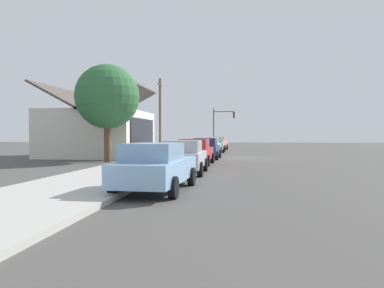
% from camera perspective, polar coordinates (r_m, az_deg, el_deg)
% --- Properties ---
extents(ground_plane, '(120.00, 120.00, 0.00)m').
position_cam_1_polar(ground_plane, '(30.67, 7.27, -2.09)').
color(ground_plane, '#4C4947').
extents(sidewalk_curb, '(60.00, 4.20, 0.16)m').
position_cam_1_polar(sidewalk_curb, '(31.17, -3.09, -1.88)').
color(sidewalk_curb, '#B2AFA8').
rests_on(sidewalk_curb, ground).
extents(car_skyblue, '(4.97, 2.19, 1.59)m').
position_cam_1_polar(car_skyblue, '(12.88, -5.29, -3.29)').
color(car_skyblue, '#8CB7E0').
rests_on(car_skyblue, ground).
extents(car_silver, '(4.33, 2.00, 1.59)m').
position_cam_1_polar(car_silver, '(18.46, -1.12, -1.87)').
color(car_silver, silver).
rests_on(car_silver, ground).
extents(car_cherry, '(4.38, 2.16, 1.59)m').
position_cam_1_polar(car_cherry, '(24.10, 0.45, -1.10)').
color(car_cherry, red).
rests_on(car_cherry, ground).
extents(car_navy, '(4.47, 2.11, 1.59)m').
position_cam_1_polar(car_navy, '(29.72, 2.10, -0.62)').
color(car_navy, navy).
rests_on(car_navy, ground).
extents(car_ivory, '(4.83, 2.08, 1.59)m').
position_cam_1_polar(car_ivory, '(34.82, 2.51, -0.32)').
color(car_ivory, silver).
rests_on(car_ivory, ground).
extents(car_seafoam, '(4.54, 2.13, 1.59)m').
position_cam_1_polar(car_seafoam, '(40.66, 3.35, -0.07)').
color(car_seafoam, '#9ED1BC').
rests_on(car_seafoam, ground).
extents(car_coral, '(4.85, 2.14, 1.59)m').
position_cam_1_polar(car_coral, '(46.29, 3.87, 0.11)').
color(car_coral, '#EA8C75').
rests_on(car_coral, ground).
extents(storefront_building, '(9.68, 7.78, 5.94)m').
position_cam_1_polar(storefront_building, '(33.99, -13.37, 1.70)').
color(storefront_building, silver).
rests_on(storefront_building, ground).
extents(shade_tree, '(4.34, 4.34, 6.60)m').
position_cam_1_polar(shade_tree, '(27.08, -12.30, 6.75)').
color(shade_tree, brown).
rests_on(shade_tree, ground).
extents(traffic_light_main, '(0.37, 2.79, 5.20)m').
position_cam_1_polar(traffic_light_main, '(50.34, 4.39, 3.26)').
color(traffic_light_main, '#383833').
rests_on(traffic_light_main, ground).
extents(utility_pole_wooden, '(1.80, 0.24, 7.50)m').
position_cam_1_polar(utility_pole_wooden, '(39.61, -4.70, 4.39)').
color(utility_pole_wooden, brown).
rests_on(utility_pole_wooden, ground).
extents(fire_hydrant_red, '(0.22, 0.22, 0.71)m').
position_cam_1_polar(fire_hydrant_red, '(29.36, -0.96, -1.27)').
color(fire_hydrant_red, red).
rests_on(fire_hydrant_red, sidewalk_curb).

